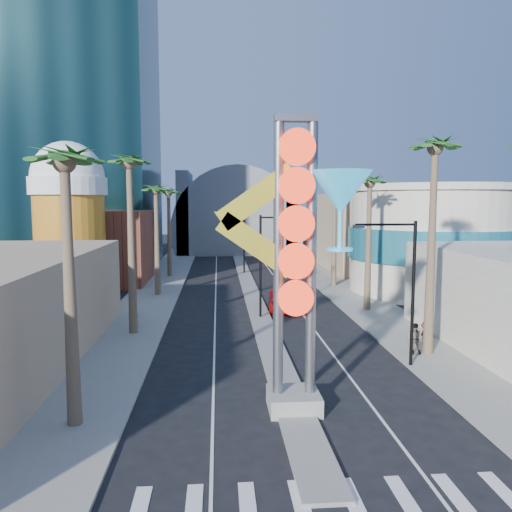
% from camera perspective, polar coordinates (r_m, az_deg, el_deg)
% --- Properties ---
extents(ground, '(240.00, 240.00, 0.00)m').
position_cam_1_polar(ground, '(20.07, 5.70, -20.47)').
color(ground, black).
rests_on(ground, ground).
extents(sidewalk_west, '(5.00, 100.00, 0.15)m').
position_cam_1_polar(sidewalk_west, '(53.76, -11.03, -3.42)').
color(sidewalk_west, gray).
rests_on(sidewalk_west, ground).
extents(sidewalk_east, '(5.00, 100.00, 0.15)m').
position_cam_1_polar(sidewalk_east, '(54.88, 9.11, -3.18)').
color(sidewalk_east, gray).
rests_on(sidewalk_east, ground).
extents(median, '(1.60, 84.00, 0.15)m').
position_cam_1_polar(median, '(56.44, -1.04, -2.85)').
color(median, gray).
rests_on(median, ground).
extents(hotel_tower, '(20.00, 20.00, 50.00)m').
position_cam_1_polar(hotel_tower, '(73.87, -20.05, 18.40)').
color(hotel_tower, black).
rests_on(hotel_tower, ground).
extents(brick_filler_west, '(10.00, 10.00, 8.00)m').
position_cam_1_polar(brick_filler_west, '(57.30, -17.24, 0.97)').
color(brick_filler_west, brown).
rests_on(brick_filler_west, ground).
extents(filler_east, '(10.00, 20.00, 10.00)m').
position_cam_1_polar(filler_east, '(68.51, 11.95, 2.77)').
color(filler_east, tan).
rests_on(filler_east, ground).
extents(beer_mug, '(7.00, 7.00, 14.50)m').
position_cam_1_polar(beer_mug, '(49.60, -20.56, 4.52)').
color(beer_mug, '#CC671B').
rests_on(beer_mug, ground).
extents(turquoise_building, '(16.60, 16.60, 10.60)m').
position_cam_1_polar(turquoise_building, '(52.28, 19.60, 1.77)').
color(turquoise_building, beige).
rests_on(turquoise_building, ground).
extents(canopy, '(22.00, 16.00, 22.00)m').
position_cam_1_polar(canopy, '(89.81, -2.31, 3.26)').
color(canopy, slate).
rests_on(canopy, ground).
extents(neon_sign, '(6.53, 2.60, 12.55)m').
position_cam_1_polar(neon_sign, '(21.06, 6.70, 1.57)').
color(neon_sign, gray).
rests_on(neon_sign, ground).
extents(streetlight_0, '(3.79, 0.25, 8.00)m').
position_cam_1_polar(streetlight_0, '(38.05, 1.34, 0.03)').
color(streetlight_0, black).
rests_on(streetlight_0, ground).
extents(streetlight_1, '(3.79, 0.25, 8.00)m').
position_cam_1_polar(streetlight_1, '(61.83, -1.88, 2.43)').
color(streetlight_1, black).
rests_on(streetlight_1, ground).
extents(streetlight_2, '(3.45, 0.25, 8.00)m').
position_cam_1_polar(streetlight_2, '(27.81, 16.65, -2.65)').
color(streetlight_2, black).
rests_on(streetlight_2, ground).
extents(palm_0, '(2.40, 2.40, 11.70)m').
position_cam_1_polar(palm_0, '(20.49, -20.99, 8.42)').
color(palm_0, brown).
rests_on(palm_0, ground).
extents(palm_1, '(2.40, 2.40, 12.70)m').
position_cam_1_polar(palm_1, '(34.18, -14.28, 9.11)').
color(palm_1, brown).
rests_on(palm_1, ground).
extents(palm_2, '(2.40, 2.40, 11.20)m').
position_cam_1_polar(palm_2, '(47.99, -11.36, 6.70)').
color(palm_2, brown).
rests_on(palm_2, ground).
extents(palm_3, '(2.40, 2.40, 11.20)m').
position_cam_1_polar(palm_3, '(59.92, -9.97, 6.62)').
color(palm_3, brown).
rests_on(palm_3, ground).
extents(palm_5, '(2.40, 2.40, 13.20)m').
position_cam_1_polar(palm_5, '(30.30, 19.75, 10.17)').
color(palm_5, brown).
rests_on(palm_5, ground).
extents(palm_6, '(2.40, 2.40, 11.70)m').
position_cam_1_polar(palm_6, '(41.48, 12.87, 7.38)').
color(palm_6, brown).
rests_on(palm_6, ground).
extents(palm_7, '(2.40, 2.40, 12.70)m').
position_cam_1_polar(palm_7, '(53.09, 9.04, 8.15)').
color(palm_7, brown).
rests_on(palm_7, ground).
extents(red_pickup, '(3.45, 6.44, 1.72)m').
position_cam_1_polar(red_pickup, '(41.78, 3.48, -5.00)').
color(red_pickup, '#B80E0F').
rests_on(red_pickup, ground).
extents(pedestrian_a, '(0.68, 0.47, 1.80)m').
position_cam_1_polar(pedestrian_a, '(33.02, 18.85, -8.03)').
color(pedestrian_a, gray).
rests_on(pedestrian_a, sidewalk_east).
extents(pedestrian_b, '(0.98, 0.82, 1.83)m').
position_cam_1_polar(pedestrian_b, '(30.83, 17.61, -8.97)').
color(pedestrian_b, gray).
rests_on(pedestrian_b, sidewalk_east).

